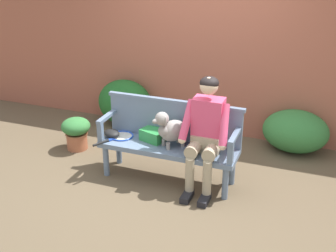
{
  "coord_description": "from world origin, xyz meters",
  "views": [
    {
      "loc": [
        1.59,
        -4.19,
        2.66
      ],
      "look_at": [
        0.0,
        0.0,
        0.7
      ],
      "focal_mm": 45.7,
      "sensor_mm": 36.0,
      "label": 1
    }
  ],
  "objects_px": {
    "sports_bag": "(153,135)",
    "potted_plant": "(76,131)",
    "baseball_glove": "(112,133)",
    "tennis_racket": "(120,136)",
    "garden_bench": "(168,150)",
    "dog_on_bench": "(170,129)",
    "person_seated": "(206,130)"
  },
  "relations": [
    {
      "from": "dog_on_bench",
      "to": "garden_bench",
      "type": "bearing_deg",
      "value": 159.06
    },
    {
      "from": "sports_bag",
      "to": "potted_plant",
      "type": "distance_m",
      "value": 1.3
    },
    {
      "from": "garden_bench",
      "to": "baseball_glove",
      "type": "xyz_separation_m",
      "value": [
        -0.73,
        -0.01,
        0.11
      ]
    },
    {
      "from": "potted_plant",
      "to": "garden_bench",
      "type": "bearing_deg",
      "value": -12.72
    },
    {
      "from": "tennis_racket",
      "to": "potted_plant",
      "type": "height_order",
      "value": "tennis_racket"
    },
    {
      "from": "potted_plant",
      "to": "baseball_glove",
      "type": "bearing_deg",
      "value": -24.92
    },
    {
      "from": "tennis_racket",
      "to": "sports_bag",
      "type": "xyz_separation_m",
      "value": [
        0.41,
        0.06,
        0.06
      ]
    },
    {
      "from": "tennis_racket",
      "to": "baseball_glove",
      "type": "relative_size",
      "value": 2.6
    },
    {
      "from": "person_seated",
      "to": "baseball_glove",
      "type": "xyz_separation_m",
      "value": [
        -1.18,
        -0.0,
        -0.23
      ]
    },
    {
      "from": "sports_bag",
      "to": "potted_plant",
      "type": "xyz_separation_m",
      "value": [
        -1.25,
        0.26,
        -0.26
      ]
    },
    {
      "from": "garden_bench",
      "to": "sports_bag",
      "type": "bearing_deg",
      "value": 162.21
    },
    {
      "from": "garden_bench",
      "to": "sports_bag",
      "type": "height_order",
      "value": "sports_bag"
    },
    {
      "from": "garden_bench",
      "to": "baseball_glove",
      "type": "bearing_deg",
      "value": -179.1
    },
    {
      "from": "garden_bench",
      "to": "baseball_glove",
      "type": "distance_m",
      "value": 0.74
    },
    {
      "from": "person_seated",
      "to": "potted_plant",
      "type": "xyz_separation_m",
      "value": [
        -1.92,
        0.34,
        -0.46
      ]
    },
    {
      "from": "dog_on_bench",
      "to": "tennis_racket",
      "type": "bearing_deg",
      "value": 178.03
    },
    {
      "from": "garden_bench",
      "to": "sports_bag",
      "type": "relative_size",
      "value": 5.86
    },
    {
      "from": "dog_on_bench",
      "to": "baseball_glove",
      "type": "height_order",
      "value": "dog_on_bench"
    },
    {
      "from": "person_seated",
      "to": "baseball_glove",
      "type": "relative_size",
      "value": 6.0
    },
    {
      "from": "baseball_glove",
      "to": "tennis_racket",
      "type": "bearing_deg",
      "value": 41.63
    },
    {
      "from": "garden_bench",
      "to": "baseball_glove",
      "type": "height_order",
      "value": "baseball_glove"
    },
    {
      "from": "tennis_racket",
      "to": "potted_plant",
      "type": "xyz_separation_m",
      "value": [
        -0.84,
        0.32,
        -0.2
      ]
    },
    {
      "from": "garden_bench",
      "to": "potted_plant",
      "type": "height_order",
      "value": "same"
    },
    {
      "from": "garden_bench",
      "to": "dog_on_bench",
      "type": "relative_size",
      "value": 3.66
    },
    {
      "from": "baseball_glove",
      "to": "potted_plant",
      "type": "xyz_separation_m",
      "value": [
        -0.74,
        0.34,
        -0.24
      ]
    },
    {
      "from": "dog_on_bench",
      "to": "sports_bag",
      "type": "bearing_deg",
      "value": 161.79
    },
    {
      "from": "tennis_racket",
      "to": "sports_bag",
      "type": "relative_size",
      "value": 2.04
    },
    {
      "from": "dog_on_bench",
      "to": "person_seated",
      "type": "bearing_deg",
      "value": 0.73
    },
    {
      "from": "tennis_racket",
      "to": "baseball_glove",
      "type": "height_order",
      "value": "baseball_glove"
    },
    {
      "from": "dog_on_bench",
      "to": "sports_bag",
      "type": "height_order",
      "value": "dog_on_bench"
    },
    {
      "from": "baseball_glove",
      "to": "sports_bag",
      "type": "bearing_deg",
      "value": 38.1
    },
    {
      "from": "person_seated",
      "to": "dog_on_bench",
      "type": "relative_size",
      "value": 2.95
    }
  ]
}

